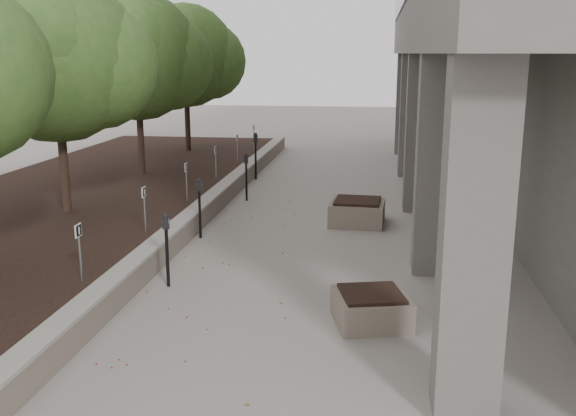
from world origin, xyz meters
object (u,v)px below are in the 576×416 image
Objects in this scene: parking_meter_3 at (200,208)px; parking_meter_4 at (246,177)px; crabapple_tree_3 at (58,94)px; crabapple_tree_5 at (186,78)px; planter_front at (371,308)px; planter_back at (357,211)px; parking_meter_2 at (167,250)px; parking_meter_5 at (256,156)px; crabapple_tree_4 at (138,84)px.

parking_meter_3 reaches higher than parking_meter_4.
crabapple_tree_3 is 10.00m from crabapple_tree_5.
parking_meter_4 is 1.24× the size of planter_front.
crabapple_tree_3 reaches higher than planter_front.
planter_front is 0.84× the size of planter_back.
parking_meter_2 is (3.57, -13.50, -2.46)m from crabapple_tree_5.
crabapple_tree_3 is 3.56× the size of parking_meter_5.
parking_meter_5 reaches higher than parking_meter_2.
crabapple_tree_3 is 4.09× the size of parking_meter_4.
crabapple_tree_3 is 1.00× the size of crabapple_tree_5.
planter_front is at bearing -86.07° from planter_back.
crabapple_tree_4 reaches higher than planter_back.
crabapple_tree_3 is 7.72m from parking_meter_5.
crabapple_tree_3 is at bearing -131.76° from parking_meter_5.
planter_front is at bearing -64.05° from crabapple_tree_5.
parking_meter_3 is (-0.26, 3.09, 0.01)m from parking_meter_2.
crabapple_tree_4 is 6.80m from parking_meter_3.
crabapple_tree_5 is 3.56× the size of parking_meter_5.
parking_meter_5 reaches higher than parking_meter_3.
crabapple_tree_4 is 9.54m from parking_meter_2.
parking_meter_5 is at bearing -46.32° from crabapple_tree_5.
crabapple_tree_4 is 4.10× the size of parking_meter_2.
crabapple_tree_3 is at bearing 146.95° from planter_front.
crabapple_tree_4 is at bearing 126.47° from planter_front.
crabapple_tree_5 reaches higher than planter_front.
parking_meter_3 is 1.06× the size of planter_back.
crabapple_tree_5 is at bearing 90.00° from crabapple_tree_4.
parking_meter_3 is at bearing 132.11° from planter_front.
crabapple_tree_3 is 7.40m from planter_back.
planter_back is (3.46, -5.26, -0.47)m from parking_meter_5.
parking_meter_3 reaches higher than planter_front.
crabapple_tree_3 reaches higher than planter_back.
parking_meter_5 reaches higher than planter_back.
planter_back is (3.13, -2.09, -0.37)m from parking_meter_4.
parking_meter_3 is 0.88× the size of parking_meter_5.
crabapple_tree_4 and crabapple_tree_5 have the same top height.
crabapple_tree_3 is 4.03× the size of parking_meter_3.
parking_meter_4 is 8.82m from planter_front.
parking_meter_5 is (3.25, 1.60, -2.36)m from crabapple_tree_4.
crabapple_tree_4 reaches higher than parking_meter_5.
parking_meter_4 is at bearing 43.78° from crabapple_tree_3.
crabapple_tree_3 reaches higher than parking_meter_5.
crabapple_tree_4 is 12.32m from planter_front.
planter_back is (6.71, -8.66, -2.82)m from crabapple_tree_5.
planter_front is at bearing -53.53° from crabapple_tree_4.
parking_meter_3 is at bearing -152.85° from planter_back.
planter_back is at bearing 11.26° from crabapple_tree_3.
planter_front is (3.54, -8.07, -0.41)m from parking_meter_4.
parking_meter_3 reaches higher than planter_back.
parking_meter_4 is at bearing -23.68° from crabapple_tree_4.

